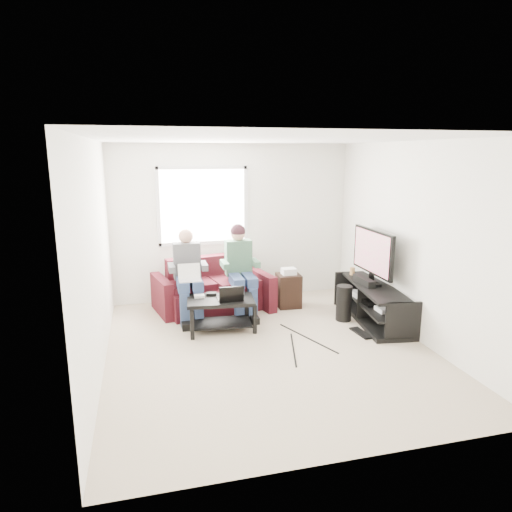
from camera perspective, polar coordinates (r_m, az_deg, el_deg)
The scene contains 26 objects.
floor at distance 5.94m, azimuth 1.59°, elevation -11.51°, with size 4.50×4.50×0.00m, color tan.
ceiling at distance 5.42m, azimuth 1.76°, elevation 14.42°, with size 4.50×4.50×0.00m, color white.
wall_back at distance 7.69m, azimuth -2.91°, elevation 4.18°, with size 4.50×4.50×0.00m, color white.
wall_front at distance 3.50m, azimuth 11.81°, elevation -6.51°, with size 4.50×4.50×0.00m, color white.
wall_left at distance 5.36m, azimuth -19.37°, elevation -0.27°, with size 4.50×4.50×0.00m, color white.
wall_right at distance 6.37m, azimuth 19.25°, elevation 1.71°, with size 4.50×4.50×0.00m, color white.
window at distance 7.56m, azimuth -6.65°, elevation 6.25°, with size 1.48×0.04×1.28m.
sofa at distance 7.31m, azimuth -5.49°, elevation -4.31°, with size 1.90×1.10×0.82m.
person_left at distance 6.87m, azimuth -8.49°, elevation -1.85°, with size 0.40×0.70×1.33m.
person_right at distance 6.99m, azimuth -1.98°, elevation -0.95°, with size 0.40×0.71×1.38m.
laptop_silver at distance 6.65m, azimuth -8.27°, elevation -2.55°, with size 0.32×0.22×0.24m, color silver, non-canonical shape.
coffee_table at distance 6.44m, azimuth -4.44°, elevation -6.35°, with size 0.98×0.66×0.46m.
laptop_black at distance 6.31m, azimuth -3.28°, elevation -4.43°, with size 0.34×0.24×0.24m, color black, non-canonical shape.
controller_a at distance 6.47m, azimuth -7.10°, elevation -5.00°, with size 0.14×0.09×0.04m, color silver.
controller_b at distance 6.55m, azimuth -5.60°, elevation -4.74°, with size 0.14×0.09×0.04m, color black.
controller_c at distance 6.59m, azimuth -2.11°, elevation -4.58°, with size 0.14×0.09×0.04m, color gray.
tv_stand at distance 6.99m, azimuth 14.45°, elevation -5.97°, with size 0.72×1.72×0.55m.
tv at distance 6.88m, azimuth 14.38°, elevation 0.32°, with size 0.12×1.10×0.81m.
soundbar at distance 6.92m, azimuth 13.34°, elevation -3.04°, with size 0.12×0.50×0.10m, color black.
drink_cup at distance 7.40m, azimuth 11.95°, elevation -1.86°, with size 0.08×0.08×0.12m, color #A37846.
console_white at distance 6.64m, azimuth 16.12°, elevation -6.40°, with size 0.30×0.22×0.06m, color silver.
console_grey at distance 7.22m, azimuth 13.35°, elevation -4.62°, with size 0.34×0.26×0.08m, color gray.
console_black at distance 6.93m, azimuth 14.68°, elevation -5.47°, with size 0.38×0.30×0.07m, color black.
subwoofer at distance 6.93m, azimuth 10.94°, elevation -5.79°, with size 0.23×0.23×0.53m, color black.
keyboard_floor at distance 6.56m, azimuth 13.03°, elevation -9.36°, with size 0.14×0.42×0.02m, color black.
end_table at distance 7.42m, azimuth 4.08°, elevation -4.19°, with size 0.36×0.36×0.64m.
Camera 1 is at (-1.48, -5.21, 2.44)m, focal length 32.00 mm.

